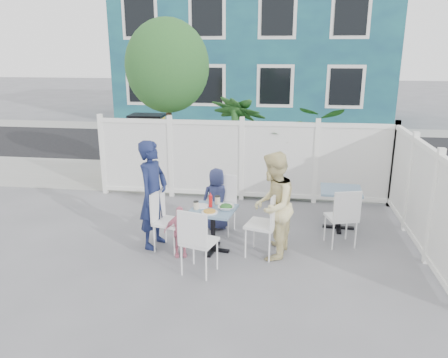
# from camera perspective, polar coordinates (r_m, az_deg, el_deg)

# --- Properties ---
(ground) EXTENTS (80.00, 80.00, 0.00)m
(ground) POSITION_cam_1_polar(r_m,az_deg,el_deg) (6.73, -0.69, -9.25)
(ground) COLOR slate
(near_sidewalk) EXTENTS (24.00, 2.60, 0.01)m
(near_sidewalk) POSITION_cam_1_polar(r_m,az_deg,el_deg) (10.26, 2.50, -0.03)
(near_sidewalk) COLOR gray
(near_sidewalk) RESTS_ON ground
(street) EXTENTS (24.00, 5.00, 0.01)m
(street) POSITION_cam_1_polar(r_m,az_deg,el_deg) (13.84, 4.00, 4.29)
(street) COLOR black
(street) RESTS_ON ground
(far_sidewalk) EXTENTS (24.00, 1.60, 0.01)m
(far_sidewalk) POSITION_cam_1_polar(r_m,az_deg,el_deg) (16.87, 4.77, 6.50)
(far_sidewalk) COLOR gray
(far_sidewalk) RESTS_ON ground
(building) EXTENTS (11.00, 6.00, 6.00)m
(building) POSITION_cam_1_polar(r_m,az_deg,el_deg) (20.04, 4.09, 16.71)
(building) COLOR navy
(building) RESTS_ON ground
(fence_back) EXTENTS (5.86, 0.08, 1.60)m
(fence_back) POSITION_cam_1_polar(r_m,az_deg,el_deg) (8.70, 2.32, 2.25)
(fence_back) COLOR white
(fence_back) RESTS_ON ground
(fence_right) EXTENTS (0.08, 3.66, 1.60)m
(fence_right) POSITION_cam_1_polar(r_m,az_deg,el_deg) (7.24, 24.28, -2.22)
(fence_right) COLOR white
(fence_right) RESTS_ON ground
(tree) EXTENTS (1.80, 1.62, 3.59)m
(tree) POSITION_cam_1_polar(r_m,az_deg,el_deg) (9.64, -7.43, 14.40)
(tree) COLOR #382316
(tree) RESTS_ON ground
(utility_cabinet) EXTENTS (0.76, 0.55, 1.40)m
(utility_cabinet) POSITION_cam_1_polar(r_m,az_deg,el_deg) (10.74, -9.85, 4.31)
(utility_cabinet) COLOR gold
(utility_cabinet) RESTS_ON ground
(potted_shrub_a) EXTENTS (1.40, 1.40, 2.02)m
(potted_shrub_a) POSITION_cam_1_polar(r_m,az_deg,el_deg) (9.34, 1.95, 4.69)
(potted_shrub_a) COLOR #215325
(potted_shrub_a) RESTS_ON ground
(potted_shrub_b) EXTENTS (1.72, 1.50, 1.89)m
(potted_shrub_b) POSITION_cam_1_polar(r_m,az_deg,el_deg) (9.22, 10.38, 3.83)
(potted_shrub_b) COLOR #215325
(potted_shrub_b) RESTS_ON ground
(main_table) EXTENTS (0.73, 0.73, 0.67)m
(main_table) POSITION_cam_1_polar(r_m,az_deg,el_deg) (6.51, -1.45, -5.18)
(main_table) COLOR #44647D
(main_table) RESTS_ON ground
(spare_table) EXTENTS (0.70, 0.70, 0.70)m
(spare_table) POSITION_cam_1_polar(r_m,az_deg,el_deg) (7.56, 14.97, -2.43)
(spare_table) COLOR #44647D
(spare_table) RESTS_ON ground
(chair_left) EXTENTS (0.48, 0.49, 0.91)m
(chair_left) POSITION_cam_1_polar(r_m,az_deg,el_deg) (6.64, -7.79, -4.83)
(chair_left) COLOR white
(chair_left) RESTS_ON ground
(chair_right) EXTENTS (0.53, 0.54, 0.98)m
(chair_right) POSITION_cam_1_polar(r_m,az_deg,el_deg) (6.37, 5.71, -5.29)
(chair_right) COLOR white
(chair_right) RESTS_ON ground
(chair_back) EXTENTS (0.49, 0.48, 0.95)m
(chair_back) POSITION_cam_1_polar(r_m,az_deg,el_deg) (7.23, -0.23, -2.66)
(chair_back) COLOR white
(chair_back) RESTS_ON ground
(chair_near) EXTENTS (0.52, 0.51, 0.94)m
(chair_near) POSITION_cam_1_polar(r_m,az_deg,el_deg) (5.82, -3.63, -7.64)
(chair_near) COLOR white
(chair_near) RESTS_ON ground
(chair_spare) EXTENTS (0.52, 0.51, 0.93)m
(chair_spare) POSITION_cam_1_polar(r_m,az_deg,el_deg) (6.87, 15.36, -4.41)
(chair_spare) COLOR white
(chair_spare) RESTS_ON ground
(man) EXTENTS (0.52, 0.68, 1.66)m
(man) POSITION_cam_1_polar(r_m,az_deg,el_deg) (6.68, -9.23, -2.01)
(man) COLOR #171F46
(man) RESTS_ON ground
(woman) EXTENTS (0.71, 0.85, 1.57)m
(woman) POSITION_cam_1_polar(r_m,az_deg,el_deg) (6.30, 6.40, -3.49)
(woman) COLOR gold
(woman) RESTS_ON ground
(boy) EXTENTS (0.60, 0.50, 1.05)m
(boy) POSITION_cam_1_polar(r_m,az_deg,el_deg) (7.33, -0.95, -2.61)
(boy) COLOR navy
(boy) RESTS_ON ground
(toddler) EXTENTS (0.49, 0.30, 0.77)m
(toddler) POSITION_cam_1_polar(r_m,az_deg,el_deg) (6.44, -5.81, -6.82)
(toddler) COLOR pink
(toddler) RESTS_ON ground
(plate_main) EXTENTS (0.24, 0.24, 0.01)m
(plate_main) POSITION_cam_1_polar(r_m,az_deg,el_deg) (6.31, -1.90, -4.34)
(plate_main) COLOR white
(plate_main) RESTS_ON main_table
(plate_side) EXTENTS (0.23, 0.23, 0.02)m
(plate_side) POSITION_cam_1_polar(r_m,az_deg,el_deg) (6.56, -3.03, -3.53)
(plate_side) COLOR white
(plate_side) RESTS_ON main_table
(salad_bowl) EXTENTS (0.24, 0.24, 0.06)m
(salad_bowl) POSITION_cam_1_polar(r_m,az_deg,el_deg) (6.42, 0.28, -3.76)
(salad_bowl) COLOR white
(salad_bowl) RESTS_ON main_table
(coffee_cup_a) EXTENTS (0.07, 0.07, 0.11)m
(coffee_cup_a) POSITION_cam_1_polar(r_m,az_deg,el_deg) (6.44, -3.67, -3.48)
(coffee_cup_a) COLOR beige
(coffee_cup_a) RESTS_ON main_table
(coffee_cup_b) EXTENTS (0.08, 0.08, 0.12)m
(coffee_cup_b) POSITION_cam_1_polar(r_m,az_deg,el_deg) (6.63, -0.86, -2.81)
(coffee_cup_b) COLOR beige
(coffee_cup_b) RESTS_ON main_table
(ketchup_bottle) EXTENTS (0.06, 0.06, 0.18)m
(ketchup_bottle) POSITION_cam_1_polar(r_m,az_deg,el_deg) (6.51, -1.77, -2.93)
(ketchup_bottle) COLOR red
(ketchup_bottle) RESTS_ON main_table
(salt_shaker) EXTENTS (0.03, 0.03, 0.06)m
(salt_shaker) POSITION_cam_1_polar(r_m,az_deg,el_deg) (6.67, -1.62, -2.95)
(salt_shaker) COLOR white
(salt_shaker) RESTS_ON main_table
(pepper_shaker) EXTENTS (0.03, 0.03, 0.07)m
(pepper_shaker) POSITION_cam_1_polar(r_m,az_deg,el_deg) (6.69, -1.62, -2.89)
(pepper_shaker) COLOR black
(pepper_shaker) RESTS_ON main_table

